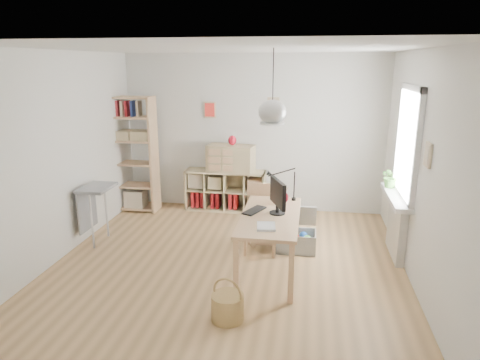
% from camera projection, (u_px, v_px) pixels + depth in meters
% --- Properties ---
extents(ground, '(4.50, 4.50, 0.00)m').
position_uv_depth(ground, '(229.00, 262.00, 5.63)').
color(ground, tan).
rests_on(ground, ground).
extents(room_shell, '(4.50, 4.50, 4.50)m').
position_uv_depth(room_shell, '(272.00, 112.00, 4.87)').
color(room_shell, white).
rests_on(room_shell, ground).
extents(window_unit, '(0.07, 1.16, 1.46)m').
position_uv_depth(window_unit, '(408.00, 143.00, 5.44)').
color(window_unit, white).
rests_on(window_unit, ground).
extents(radiator, '(0.10, 0.80, 0.80)m').
position_uv_depth(radiator, '(397.00, 227.00, 5.75)').
color(radiator, silver).
rests_on(radiator, ground).
extents(windowsill, '(0.22, 1.20, 0.06)m').
position_uv_depth(windowsill, '(396.00, 197.00, 5.64)').
color(windowsill, white).
rests_on(windowsill, radiator).
extents(desk, '(0.70, 1.50, 0.75)m').
position_uv_depth(desk, '(270.00, 222.00, 5.23)').
color(desk, tan).
rests_on(desk, ground).
extents(cube_shelf, '(1.40, 0.38, 0.72)m').
position_uv_depth(cube_shelf, '(225.00, 193.00, 7.61)').
color(cube_shelf, '#CAB285').
rests_on(cube_shelf, ground).
extents(tall_bookshelf, '(0.80, 0.38, 2.00)m').
position_uv_depth(tall_bookshelf, '(132.00, 150.00, 7.38)').
color(tall_bookshelf, tan).
rests_on(tall_bookshelf, ground).
extents(side_table, '(0.40, 0.55, 0.85)m').
position_uv_depth(side_table, '(93.00, 198.00, 6.11)').
color(side_table, gray).
rests_on(side_table, ground).
extents(chair, '(0.45, 0.45, 0.93)m').
position_uv_depth(chair, '(262.00, 214.00, 5.89)').
color(chair, gray).
rests_on(chair, ground).
extents(wicker_basket, '(0.33, 0.33, 0.46)m').
position_uv_depth(wicker_basket, '(228.00, 306.00, 4.35)').
color(wicker_basket, '#9F8047').
rests_on(wicker_basket, ground).
extents(storage_chest, '(0.54, 0.61, 0.57)m').
position_uv_depth(storage_chest, '(297.00, 236.00, 6.00)').
color(storage_chest, silver).
rests_on(storage_chest, ground).
extents(monitor, '(0.23, 0.47, 0.43)m').
position_uv_depth(monitor, '(278.00, 195.00, 5.19)').
color(monitor, black).
rests_on(monitor, desk).
extents(keyboard, '(0.28, 0.40, 0.02)m').
position_uv_depth(keyboard, '(254.00, 210.00, 5.33)').
color(keyboard, black).
rests_on(keyboard, desk).
extents(task_lamp, '(0.40, 0.15, 0.42)m').
position_uv_depth(task_lamp, '(280.00, 180.00, 5.66)').
color(task_lamp, black).
rests_on(task_lamp, desk).
extents(yarn_ball, '(0.16, 0.16, 0.16)m').
position_uv_depth(yarn_ball, '(282.00, 197.00, 5.61)').
color(yarn_ball, '#500A13').
rests_on(yarn_ball, desk).
extents(paper_tray, '(0.24, 0.28, 0.03)m').
position_uv_depth(paper_tray, '(266.00, 226.00, 4.81)').
color(paper_tray, white).
rests_on(paper_tray, desk).
extents(drawer_chest, '(0.84, 0.47, 0.46)m').
position_uv_depth(drawer_chest, '(231.00, 158.00, 7.37)').
color(drawer_chest, '#CAB285').
rests_on(drawer_chest, cube_shelf).
extents(red_vase, '(0.14, 0.14, 0.17)m').
position_uv_depth(red_vase, '(232.00, 140.00, 7.29)').
color(red_vase, '#AA0E1E').
rests_on(red_vase, drawer_chest).
extents(potted_plant, '(0.33, 0.30, 0.30)m').
position_uv_depth(potted_plant, '(391.00, 177.00, 5.93)').
color(potted_plant, '#3C6E29').
rests_on(potted_plant, windowsill).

